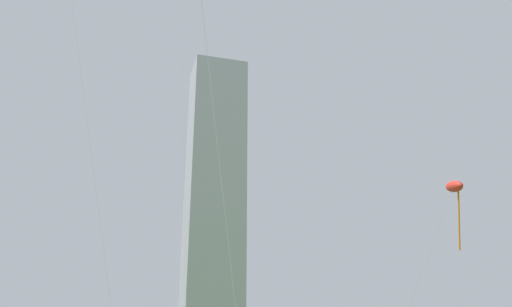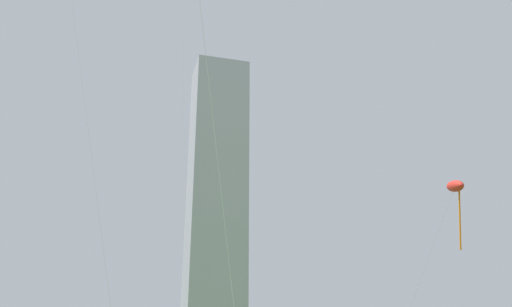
{
  "view_description": "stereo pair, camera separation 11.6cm",
  "coord_description": "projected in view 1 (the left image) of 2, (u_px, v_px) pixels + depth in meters",
  "views": [
    {
      "loc": [
        -11.49,
        -10.62,
        1.92
      ],
      "look_at": [
        -0.77,
        11.18,
        11.37
      ],
      "focal_mm": 37.39,
      "sensor_mm": 36.0,
      "label": 1
    },
    {
      "loc": [
        -11.38,
        -10.67,
        1.92
      ],
      "look_at": [
        -0.77,
        11.18,
        11.37
      ],
      "focal_mm": 37.39,
      "sensor_mm": 36.0,
      "label": 2
    }
  ],
  "objects": [
    {
      "name": "kite_flying_3",
      "position": [
        454.0,
        187.0,
        32.25
      ],
      "size": [
        2.3,
        11.81,
        12.45
      ],
      "color": "silver",
      "rests_on": "ground"
    },
    {
      "name": "distant_highrise_1",
      "position": [
        214.0,
        203.0,
        159.93
      ],
      "size": [
        18.91,
        17.24,
        92.03
      ],
      "primitive_type": "cube",
      "rotation": [
        0.0,
        0.0,
        -0.18
      ],
      "color": "#A8A8AD",
      "rests_on": "ground"
    }
  ]
}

